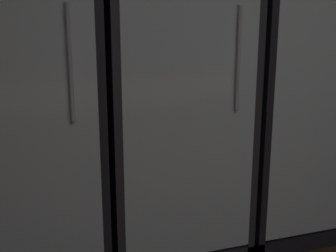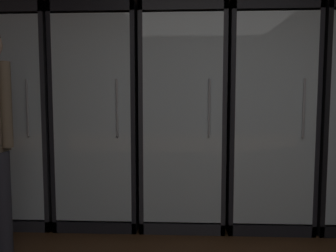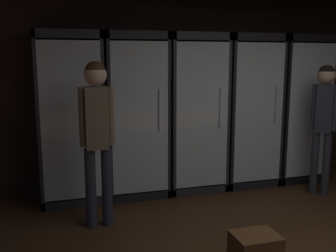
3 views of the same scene
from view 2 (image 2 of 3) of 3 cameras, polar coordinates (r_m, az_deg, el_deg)
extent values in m
cube|color=black|center=(3.34, 9.43, 7.97)|extent=(6.00, 0.06, 2.80)
cube|color=#2B2B30|center=(3.61, -23.63, 1.62)|extent=(0.77, 0.04, 2.07)
cube|color=#2B2B30|center=(3.23, -19.80, 1.41)|extent=(0.04, 0.55, 2.07)
cube|color=#2B2B30|center=(3.48, -26.13, 17.83)|extent=(0.77, 0.55, 0.10)
cube|color=#2B2B30|center=(3.57, -24.94, -14.63)|extent=(0.77, 0.55, 0.10)
cube|color=white|center=(3.58, -23.84, 1.59)|extent=(0.69, 0.02, 1.83)
cube|color=silver|center=(3.15, -27.78, 1.07)|extent=(0.69, 0.02, 1.83)
cylinder|color=#B2B2B7|center=(3.02, -24.31, 3.03)|extent=(0.02, 0.02, 0.50)
cube|color=silver|center=(3.55, -24.98, -13.57)|extent=(0.67, 0.47, 0.02)
cylinder|color=gray|center=(3.57, -27.58, -11.64)|extent=(0.07, 0.07, 0.21)
cylinder|color=gray|center=(3.53, -27.67, -9.37)|extent=(0.02, 0.02, 0.08)
cylinder|color=tan|center=(3.57, -27.56, -12.10)|extent=(0.08, 0.08, 0.07)
cylinder|color=black|center=(3.43, -22.70, -12.21)|extent=(0.08, 0.08, 0.21)
cylinder|color=black|center=(3.39, -22.78, -9.89)|extent=(0.02, 0.02, 0.08)
cylinder|color=white|center=(3.43, -22.69, -12.40)|extent=(0.08, 0.08, 0.06)
cube|color=silver|center=(3.41, -25.34, -3.81)|extent=(0.67, 0.47, 0.02)
cylinder|color=black|center=(3.46, -26.50, -1.69)|extent=(0.06, 0.06, 0.23)
cylinder|color=black|center=(3.45, -26.59, 0.73)|extent=(0.02, 0.02, 0.06)
cylinder|color=#B2332D|center=(3.46, -26.51, -1.53)|extent=(0.07, 0.07, 0.07)
cylinder|color=brown|center=(3.37, -23.89, -1.81)|extent=(0.07, 0.07, 0.22)
cylinder|color=brown|center=(3.36, -23.98, 0.63)|extent=(0.03, 0.03, 0.06)
cylinder|color=beige|center=(3.37, -23.89, -1.87)|extent=(0.07, 0.07, 0.07)
cylinder|color=gray|center=(3.32, -21.31, -1.80)|extent=(0.08, 0.08, 0.22)
cylinder|color=gray|center=(3.31, -21.39, 0.75)|extent=(0.02, 0.02, 0.07)
cylinder|color=beige|center=(3.32, -21.31, -1.72)|extent=(0.08, 0.08, 0.08)
cube|color=silver|center=(3.38, -25.71, 6.43)|extent=(0.67, 0.47, 0.02)
cylinder|color=gray|center=(3.43, -25.49, 8.17)|extent=(0.07, 0.07, 0.19)
cylinder|color=gray|center=(3.44, -25.57, 10.38)|extent=(0.02, 0.02, 0.07)
cylinder|color=tan|center=(3.43, -25.49, 7.97)|extent=(0.08, 0.08, 0.07)
cylinder|color=#9EAD99|center=(3.33, -22.00, 8.39)|extent=(0.07, 0.07, 0.19)
cylinder|color=#9EAD99|center=(3.35, -22.08, 10.80)|extent=(0.02, 0.02, 0.09)
cylinder|color=white|center=(3.33, -22.00, 8.46)|extent=(0.07, 0.07, 0.07)
cube|color=black|center=(3.34, -11.22, 1.70)|extent=(0.77, 0.04, 2.07)
cube|color=black|center=(3.20, -18.66, 1.42)|extent=(0.04, 0.55, 2.07)
cube|color=black|center=(3.02, -5.63, 1.46)|extent=(0.04, 0.55, 2.07)
cube|color=black|center=(3.19, -12.67, 19.43)|extent=(0.77, 0.55, 0.10)
cube|color=black|center=(3.30, -12.03, -15.94)|extent=(0.77, 0.55, 0.10)
cube|color=white|center=(3.31, -11.35, 1.68)|extent=(0.69, 0.02, 1.83)
cube|color=silver|center=(2.83, -13.71, 1.14)|extent=(0.69, 0.02, 1.83)
cylinder|color=#B2B2B7|center=(2.75, -9.27, 3.27)|extent=(0.02, 0.02, 0.50)
cube|color=silver|center=(3.27, -12.05, -14.80)|extent=(0.67, 0.47, 0.02)
cylinder|color=#194723|center=(3.27, -16.61, -12.82)|extent=(0.08, 0.08, 0.21)
cylinder|color=#194723|center=(3.23, -16.67, -10.47)|extent=(0.02, 0.02, 0.07)
cylinder|color=#B2332D|center=(3.28, -16.60, -13.29)|extent=(0.08, 0.08, 0.05)
cylinder|color=gray|center=(3.25, -13.69, -13.09)|extent=(0.06, 0.06, 0.18)
cylinder|color=gray|center=(3.21, -13.74, -10.74)|extent=(0.02, 0.02, 0.09)
cylinder|color=#B2332D|center=(3.25, -13.69, -13.00)|extent=(0.07, 0.07, 0.05)
cylinder|color=#336B38|center=(3.26, -10.55, -12.64)|extent=(0.06, 0.06, 0.22)
cylinder|color=#336B38|center=(3.21, -10.59, -10.00)|extent=(0.02, 0.02, 0.08)
cylinder|color=beige|center=(3.25, -10.55, -12.54)|extent=(0.07, 0.07, 0.08)
cylinder|color=#9EAD99|center=(3.17, -7.62, -13.02)|extent=(0.06, 0.06, 0.23)
cylinder|color=#9EAD99|center=(3.13, -7.65, -10.47)|extent=(0.02, 0.02, 0.06)
cylinder|color=white|center=(3.16, -7.62, -12.82)|extent=(0.07, 0.07, 0.06)
cube|color=silver|center=(3.15, -12.19, -6.95)|extent=(0.67, 0.47, 0.02)
cylinder|color=brown|center=(3.16, -16.90, -5.04)|extent=(0.08, 0.08, 0.20)
cylinder|color=brown|center=(3.14, -16.96, -2.59)|extent=(0.03, 0.03, 0.07)
cylinder|color=#2D2D33|center=(3.16, -16.91, -4.94)|extent=(0.08, 0.08, 0.06)
cylinder|color=brown|center=(3.17, -13.57, -4.62)|extent=(0.07, 0.07, 0.23)
cylinder|color=brown|center=(3.15, -13.62, -1.86)|extent=(0.03, 0.03, 0.08)
cylinder|color=beige|center=(3.17, -13.57, -4.62)|extent=(0.07, 0.07, 0.09)
cylinder|color=gray|center=(3.15, -10.57, -4.87)|extent=(0.08, 0.08, 0.21)
cylinder|color=gray|center=(3.13, -10.61, -2.31)|extent=(0.03, 0.03, 0.08)
cylinder|color=#2D2D33|center=(3.15, -10.56, -5.11)|extent=(0.08, 0.08, 0.08)
cylinder|color=#9EAD99|center=(3.05, -7.81, -5.16)|extent=(0.06, 0.06, 0.20)
cylinder|color=#9EAD99|center=(3.03, -7.84, -2.50)|extent=(0.02, 0.02, 0.08)
cylinder|color=#2D2D33|center=(3.05, -7.81, -5.03)|extent=(0.06, 0.06, 0.05)
cube|color=silver|center=(3.09, -12.34, 1.36)|extent=(0.67, 0.47, 0.02)
cylinder|color=#336B38|center=(3.16, -16.75, 3.18)|extent=(0.07, 0.07, 0.19)
cylinder|color=#336B38|center=(3.16, -16.80, 5.45)|extent=(0.03, 0.03, 0.06)
cylinder|color=#2D2D33|center=(3.17, -16.74, 2.72)|extent=(0.08, 0.08, 0.05)
cylinder|color=#336B38|center=(3.08, -13.94, 3.46)|extent=(0.07, 0.07, 0.21)
cylinder|color=#336B38|center=(3.08, -14.00, 6.22)|extent=(0.02, 0.02, 0.08)
cylinder|color=#2D2D33|center=(3.08, -13.94, 3.46)|extent=(0.08, 0.08, 0.08)
cylinder|color=gray|center=(3.02, -11.22, 3.48)|extent=(0.06, 0.06, 0.21)
cylinder|color=gray|center=(3.02, -11.26, 6.14)|extent=(0.02, 0.02, 0.07)
cylinder|color=#2D2D33|center=(3.02, -11.22, 3.27)|extent=(0.07, 0.07, 0.07)
cylinder|color=brown|center=(3.03, -7.76, 3.54)|extent=(0.07, 0.07, 0.21)
cylinder|color=brown|center=(3.03, -7.79, 6.32)|extent=(0.02, 0.02, 0.08)
cylinder|color=#2D2D33|center=(3.03, -7.76, 3.24)|extent=(0.07, 0.07, 0.07)
cube|color=silver|center=(3.10, -12.49, 9.80)|extent=(0.67, 0.47, 0.02)
cylinder|color=brown|center=(3.20, -16.83, 11.51)|extent=(0.07, 0.07, 0.20)
cylinder|color=brown|center=(3.23, -16.89, 14.15)|extent=(0.03, 0.03, 0.10)
cylinder|color=white|center=(3.20, -16.82, 11.18)|extent=(0.07, 0.07, 0.06)
cylinder|color=brown|center=(3.14, -14.00, 11.61)|extent=(0.08, 0.08, 0.19)
cylinder|color=brown|center=(3.16, -14.05, 14.17)|extent=(0.03, 0.03, 0.09)
cylinder|color=tan|center=(3.14, -13.99, 11.42)|extent=(0.08, 0.08, 0.06)
cylinder|color=black|center=(3.06, -11.22, 12.13)|extent=(0.07, 0.07, 0.22)
cylinder|color=black|center=(3.08, -11.26, 14.77)|extent=(0.03, 0.03, 0.06)
cylinder|color=tan|center=(3.05, -11.21, 11.56)|extent=(0.08, 0.08, 0.06)
cylinder|color=brown|center=(3.09, -7.58, 12.18)|extent=(0.08, 0.08, 0.23)
cylinder|color=brown|center=(3.11, -7.61, 14.84)|extent=(0.03, 0.03, 0.06)
cylinder|color=tan|center=(3.09, -7.57, 11.98)|extent=(0.08, 0.08, 0.08)
cube|color=#2B2B30|center=(3.24, 2.62, 1.70)|extent=(0.77, 0.04, 2.07)
cube|color=#2B2B30|center=(3.01, -4.33, 1.46)|extent=(0.04, 0.55, 2.07)
cube|color=#2B2B30|center=(3.01, 9.59, 1.41)|extent=(0.04, 0.55, 2.07)
cube|color=#2B2B30|center=(3.09, 2.70, 20.03)|extent=(0.77, 0.55, 0.10)
cube|color=#2B2B30|center=(3.20, 2.56, -16.49)|extent=(0.77, 0.55, 0.10)
cube|color=white|center=(3.21, 2.62, 1.67)|extent=(0.69, 0.02, 1.83)
cube|color=silver|center=(2.72, 2.64, 1.12)|extent=(0.69, 0.02, 1.83)
cylinder|color=#B2B2B7|center=(2.70, 7.55, 3.26)|extent=(0.02, 0.02, 0.50)
cube|color=silver|center=(3.17, 2.56, -15.31)|extent=(0.67, 0.47, 0.02)
cylinder|color=gray|center=(3.13, -1.48, -13.16)|extent=(0.06, 0.06, 0.23)
cylinder|color=gray|center=(3.09, -1.49, -10.43)|extent=(0.02, 0.02, 0.08)
cylinder|color=#B2332D|center=(3.14, -1.48, -13.26)|extent=(0.06, 0.06, 0.08)
cylinder|color=#194723|center=(3.17, 2.75, -13.27)|extent=(0.07, 0.07, 0.20)
cylinder|color=#194723|center=(3.13, 2.77, -10.67)|extent=(0.02, 0.02, 0.10)
cylinder|color=#2D2D33|center=(3.18, 2.75, -13.40)|extent=(0.07, 0.07, 0.05)
cylinder|color=black|center=(3.12, 6.92, -13.81)|extent=(0.06, 0.06, 0.18)
cylinder|color=black|center=(3.08, 6.95, -11.39)|extent=(0.02, 0.02, 0.09)
cylinder|color=beige|center=(3.12, 6.92, -13.95)|extent=(0.07, 0.07, 0.06)
cube|color=silver|center=(3.02, 2.61, -4.42)|extent=(0.67, 0.47, 0.02)
cylinder|color=#9EAD99|center=(3.00, -0.66, -2.27)|extent=(0.07, 0.07, 0.21)
cylinder|color=#9EAD99|center=(2.99, -0.67, 0.34)|extent=(0.02, 0.02, 0.06)
cylinder|color=tan|center=(3.01, -0.66, -2.70)|extent=(0.07, 0.07, 0.07)
cylinder|color=black|center=(2.98, 5.79, -2.42)|extent=(0.08, 0.08, 0.20)
cylinder|color=black|center=(2.97, 5.81, 0.35)|extent=(0.02, 0.02, 0.08)
cylinder|color=#B2332D|center=(2.98, 5.79, -2.52)|extent=(0.08, 0.08, 0.06)
cube|color=silver|center=(2.98, 2.65, 7.18)|extent=(0.67, 0.47, 0.02)
cylinder|color=gray|center=(2.99, -0.72, 9.55)|extent=(0.08, 0.08, 0.23)
cylinder|color=gray|center=(3.00, -0.73, 12.38)|extent=(0.03, 0.03, 0.07)
cylinder|color=beige|center=(2.99, -0.72, 9.50)|extent=(0.08, 0.08, 0.08)
cylinder|color=#336B38|center=(3.02, 5.98, 9.49)|extent=(0.06, 0.06, 0.23)
cylinder|color=#336B38|center=(3.04, 6.00, 12.26)|extent=(0.02, 0.02, 0.06)
cylinder|color=beige|center=(3.02, 5.98, 9.18)|extent=(0.06, 0.06, 0.08)
cube|color=black|center=(3.34, 16.44, 1.60)|extent=(0.77, 0.04, 2.07)
cube|color=black|center=(3.02, 10.88, 1.40)|extent=(0.04, 0.55, 2.07)
cube|color=black|center=(3.21, 23.88, 1.27)|extent=(0.04, 0.55, 2.07)
cube|color=black|center=(3.19, 18.05, 19.30)|extent=(0.77, 0.55, 0.10)
cube|color=black|center=(3.30, 17.13, -16.03)|extent=(0.77, 0.55, 0.10)
cube|color=white|center=(3.31, 16.57, 1.57)|extent=(0.69, 0.02, 1.83)
cube|color=silver|center=(2.84, 18.97, 1.02)|extent=(0.69, 0.02, 1.83)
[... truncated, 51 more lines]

